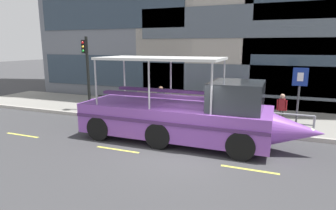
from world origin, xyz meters
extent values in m
plane|color=#3D3D3F|center=(0.00, 0.00, 0.00)|extent=(120.00, 120.00, 0.00)
cube|color=gray|center=(0.00, 5.60, 0.09)|extent=(32.00, 4.80, 0.18)
cube|color=#B2ADA3|center=(0.00, 3.11, 0.09)|extent=(32.00, 0.18, 0.18)
cube|color=#DBD64C|center=(-7.20, -0.64, 0.00)|extent=(1.80, 0.12, 0.01)
cube|color=#DBD64C|center=(-2.40, -0.64, 0.00)|extent=(1.80, 0.12, 0.01)
cube|color=#DBD64C|center=(2.40, -0.64, 0.00)|extent=(1.80, 0.12, 0.01)
cube|color=#2D3D4C|center=(-8.49, 8.37, 2.03)|extent=(11.42, 0.06, 2.23)
cube|color=#2D3D4C|center=(-8.49, 8.37, 6.09)|extent=(11.42, 0.06, 2.23)
cube|color=#4C5660|center=(0.29, 8.37, 1.74)|extent=(12.11, 0.06, 1.92)
cube|color=#4C5660|center=(0.29, 8.37, 5.23)|extent=(12.11, 0.06, 1.92)
cylinder|color=#9EA0A8|center=(-0.90, 3.45, 0.98)|extent=(10.88, 0.07, 0.07)
cylinder|color=#9EA0A8|center=(-0.90, 3.45, 0.58)|extent=(10.88, 0.06, 0.06)
cylinder|color=#9EA0A8|center=(-6.34, 3.45, 0.58)|extent=(0.09, 0.09, 0.80)
cylinder|color=#9EA0A8|center=(-4.52, 3.45, 0.58)|extent=(0.09, 0.09, 0.80)
cylinder|color=#9EA0A8|center=(-2.71, 3.45, 0.58)|extent=(0.09, 0.09, 0.80)
cylinder|color=#9EA0A8|center=(-0.90, 3.45, 0.58)|extent=(0.09, 0.09, 0.80)
cylinder|color=#9EA0A8|center=(0.92, 3.45, 0.58)|extent=(0.09, 0.09, 0.80)
cylinder|color=#9EA0A8|center=(2.73, 3.45, 0.58)|extent=(0.09, 0.09, 0.80)
cylinder|color=#9EA0A8|center=(4.55, 3.45, 0.58)|extent=(0.09, 0.09, 0.80)
cylinder|color=black|center=(-7.03, 3.94, 2.25)|extent=(0.16, 0.16, 4.14)
cube|color=black|center=(-7.03, 3.74, 3.77)|extent=(0.24, 0.20, 0.72)
sphere|color=red|center=(-7.03, 3.63, 3.99)|extent=(0.14, 0.14, 0.14)
sphere|color=gold|center=(-7.03, 3.63, 3.77)|extent=(0.14, 0.14, 0.14)
sphere|color=green|center=(-7.03, 3.63, 3.55)|extent=(0.14, 0.14, 0.14)
cylinder|color=#4C4F54|center=(3.87, 3.77, 1.54)|extent=(0.08, 0.08, 2.72)
cube|color=navy|center=(3.87, 3.72, 2.55)|extent=(0.60, 0.04, 0.76)
cube|color=white|center=(3.87, 3.70, 2.55)|extent=(0.24, 0.01, 0.36)
torus|color=black|center=(-5.39, 3.70, 0.53)|extent=(0.70, 0.04, 0.70)
torus|color=black|center=(-6.43, 3.70, 0.53)|extent=(0.70, 0.04, 0.70)
cylinder|color=black|center=(-5.91, 3.70, 0.69)|extent=(0.95, 0.04, 0.04)
cylinder|color=black|center=(-6.09, 3.70, 0.83)|extent=(0.19, 0.04, 0.51)
cube|color=black|center=(-6.13, 3.70, 1.11)|extent=(0.20, 0.08, 0.06)
cylinder|color=#A5A5AA|center=(-5.43, 3.70, 1.03)|extent=(0.03, 0.46, 0.03)
cube|color=purple|center=(-0.84, 1.23, 0.88)|extent=(7.60, 2.56, 1.21)
cone|color=purple|center=(3.81, 1.23, 0.88)|extent=(1.71, 1.15, 1.15)
cylinder|color=purple|center=(-4.64, 1.23, 0.88)|extent=(0.38, 1.15, 1.15)
cube|color=#4D2A62|center=(-0.84, -0.07, 1.03)|extent=(7.60, 0.04, 0.12)
sphere|color=white|center=(4.24, 1.23, 0.93)|extent=(0.22, 0.22, 0.22)
cube|color=#33383D|center=(1.63, 1.23, 2.01)|extent=(1.90, 2.15, 1.05)
cube|color=silver|center=(-1.41, 1.23, 3.33)|extent=(4.94, 2.36, 0.10)
cylinder|color=#B2B2B7|center=(0.94, 2.36, 2.38)|extent=(0.07, 0.07, 1.79)
cylinder|color=#B2B2B7|center=(0.94, 0.10, 2.38)|extent=(0.07, 0.07, 1.79)
cylinder|color=#B2B2B7|center=(-1.41, 2.36, 2.38)|extent=(0.07, 0.07, 1.79)
cylinder|color=#B2B2B7|center=(-1.41, 0.10, 2.38)|extent=(0.07, 0.07, 1.79)
cylinder|color=#B2B2B7|center=(-3.76, 2.36, 2.38)|extent=(0.07, 0.07, 1.79)
cylinder|color=#B2B2B7|center=(-3.76, 0.10, 2.38)|extent=(0.07, 0.07, 1.79)
cube|color=#4D2A62|center=(-1.41, 1.84, 1.94)|extent=(4.54, 0.28, 0.12)
cube|color=#4D2A62|center=(-1.41, 0.61, 1.94)|extent=(4.54, 0.28, 0.12)
cylinder|color=black|center=(2.01, 2.41, 0.50)|extent=(1.00, 0.28, 1.00)
cylinder|color=black|center=(2.01, 0.05, 0.50)|extent=(1.00, 0.28, 1.00)
cylinder|color=black|center=(-1.03, 2.41, 0.50)|extent=(1.00, 0.28, 1.00)
cylinder|color=black|center=(-1.03, 0.05, 0.50)|extent=(1.00, 0.28, 1.00)
cylinder|color=black|center=(-3.69, 2.41, 0.50)|extent=(1.00, 0.28, 1.00)
cylinder|color=black|center=(-3.69, 0.05, 0.50)|extent=(1.00, 0.28, 1.00)
cylinder|color=#47423D|center=(3.33, 4.31, 0.56)|extent=(0.10, 0.10, 0.76)
cylinder|color=#47423D|center=(3.18, 4.31, 0.56)|extent=(0.10, 0.10, 0.76)
cube|color=maroon|center=(3.26, 4.31, 1.20)|extent=(0.29, 0.17, 0.53)
cylinder|color=maroon|center=(3.44, 4.31, 1.18)|extent=(0.07, 0.07, 0.48)
cylinder|color=maroon|center=(3.07, 4.32, 1.18)|extent=(0.07, 0.07, 0.48)
sphere|color=tan|center=(3.26, 4.31, 1.59)|extent=(0.21, 0.21, 0.21)
cylinder|color=#47423D|center=(0.33, 4.73, 0.62)|extent=(0.11, 0.11, 0.88)
cylinder|color=#47423D|center=(0.20, 4.62, 0.62)|extent=(0.11, 0.11, 0.88)
cube|color=navy|center=(0.26, 4.67, 1.37)|extent=(0.37, 0.36, 0.62)
cylinder|color=navy|center=(0.43, 4.82, 1.34)|extent=(0.08, 0.08, 0.56)
cylinder|color=navy|center=(0.10, 4.53, 1.34)|extent=(0.08, 0.08, 0.56)
sphere|color=#936B4C|center=(0.26, 4.67, 1.83)|extent=(0.24, 0.24, 0.24)
cylinder|color=#47423D|center=(-2.71, 4.12, 0.57)|extent=(0.10, 0.10, 0.78)
cylinder|color=#47423D|center=(-2.61, 4.24, 0.57)|extent=(0.10, 0.10, 0.78)
cube|color=#38383D|center=(-2.66, 4.18, 1.23)|extent=(0.32, 0.33, 0.55)
cylinder|color=#38383D|center=(-2.79, 4.03, 1.21)|extent=(0.07, 0.07, 0.50)
cylinder|color=#38383D|center=(-2.53, 4.32, 1.21)|extent=(0.07, 0.07, 0.50)
sphere|color=#936B4C|center=(-2.66, 4.18, 1.64)|extent=(0.21, 0.21, 0.21)
camera|label=1|loc=(3.06, -9.34, 3.83)|focal=30.37mm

